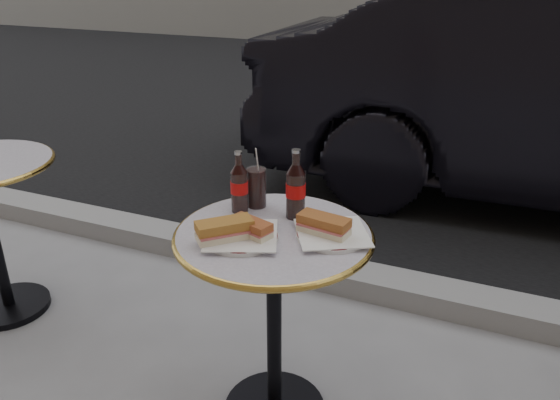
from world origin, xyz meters
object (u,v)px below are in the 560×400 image
at_px(plate_left, 241,237).
at_px(bistro_table, 274,329).
at_px(plate_right, 332,235).
at_px(cola_bottle_right, 296,184).
at_px(cola_glass, 256,187).
at_px(cola_bottle_left, 239,182).

bearing_deg(plate_left, bistro_table, 49.53).
relative_size(bistro_table, plate_right, 3.34).
height_order(plate_left, plate_right, same).
bearing_deg(cola_bottle_right, bistro_table, -99.85).
bearing_deg(plate_right, bistro_table, -167.23).
xyz_separation_m(plate_left, cola_glass, (-0.06, 0.24, 0.06)).
relative_size(plate_right, cola_glass, 1.61).
relative_size(plate_left, cola_bottle_left, 1.07).
distance_m(bistro_table, plate_left, 0.39).
xyz_separation_m(plate_left, plate_right, (0.25, 0.12, -0.00)).
bearing_deg(bistro_table, cola_glass, 130.08).
xyz_separation_m(plate_right, cola_bottle_right, (-0.15, 0.09, 0.11)).
distance_m(plate_left, cola_bottle_left, 0.22).
relative_size(cola_bottle_left, cola_glass, 1.54).
xyz_separation_m(plate_left, cola_bottle_left, (-0.10, 0.18, 0.10)).
distance_m(plate_left, plate_right, 0.27).
relative_size(plate_left, plate_right, 1.02).
bearing_deg(cola_bottle_right, cola_glass, 169.24).
distance_m(cola_bottle_left, cola_bottle_right, 0.19).
bearing_deg(plate_right, cola_glass, 159.29).
height_order(bistro_table, plate_left, plate_left).
relative_size(bistro_table, cola_bottle_left, 3.49).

